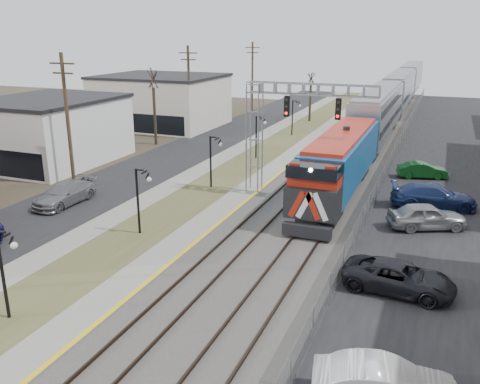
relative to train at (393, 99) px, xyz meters
The scene contains 19 objects.
street_west 34.45m from the train, 119.68° to the right, with size 7.00×120.00×0.04m, color black.
sidewalk 32.47m from the train, 112.74° to the right, with size 2.00×120.00×0.08m, color gray.
grass_median 31.44m from the train, 107.67° to the right, with size 4.00×120.00×0.06m, color #49522B.
platform 30.66m from the train, 102.29° to the right, with size 2.00×120.00×0.24m, color gray.
ballast_bed 30.00m from the train, 92.88° to the right, with size 8.00×120.00×0.20m, color #595651.
platform_edge 30.47m from the train, 100.67° to the right, with size 0.24×120.00×0.01m, color gold.
track_near 30.15m from the train, 96.69° to the right, with size 1.58×120.00×0.15m.
track_far 29.94m from the train, 90.00° to the right, with size 1.58×120.00×0.15m.
train is the anchor object (origin of this frame).
signal_gantry 37.18m from the train, 96.63° to the right, with size 9.00×1.07×8.15m.
lampposts 47.51m from the train, 101.54° to the right, with size 0.14×62.14×4.00m.
utility_poles 44.62m from the train, 116.66° to the right, with size 0.28×80.28×10.00m.
fence 30.02m from the train, 84.83° to the right, with size 0.04×120.00×1.60m, color gray.
bare_trees 31.65m from the train, 125.03° to the right, with size 12.30×42.30×5.95m.
car_lot_c 48.78m from the train, 83.68° to the right, with size 2.32×5.02×1.40m, color black.
car_lot_d 36.17m from the train, 79.75° to the right, with size 2.27×5.58×1.62m, color navy.
car_lot_e 40.21m from the train, 81.14° to the right, with size 1.85×4.61×1.57m, color gray.
car_lot_f 28.67m from the train, 79.20° to the right, with size 1.36×3.90×1.29m, color #0E4817.
car_street_b 47.44m from the train, 111.30° to the right, with size 2.07×5.08×1.48m, color slate.
Camera 1 is at (11.89, -5.70, 11.48)m, focal length 38.00 mm.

